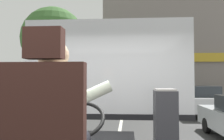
{
  "coord_description": "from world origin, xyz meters",
  "views": [
    {
      "loc": [
        0.31,
        -1.77,
        1.79
      ],
      "look_at": [
        0.13,
        0.84,
        1.9
      ],
      "focal_mm": 37.34,
      "sensor_mm": 36.0,
      "label": 1
    }
  ],
  "objects_px": {
    "bus_driver": "(56,120)",
    "parked_car_white": "(197,100)",
    "parked_car_black": "(177,95)",
    "parked_car_blue": "(167,91)",
    "fare_box": "(165,133)"
  },
  "relations": [
    {
      "from": "fare_box",
      "to": "parked_car_blue",
      "type": "height_order",
      "value": "fare_box"
    },
    {
      "from": "bus_driver",
      "to": "parked_car_blue",
      "type": "bearing_deg",
      "value": 78.99
    },
    {
      "from": "parked_car_white",
      "to": "bus_driver",
      "type": "bearing_deg",
      "value": -110.37
    },
    {
      "from": "bus_driver",
      "to": "parked_car_blue",
      "type": "relative_size",
      "value": 0.18
    },
    {
      "from": "parked_car_blue",
      "to": "parked_car_white",
      "type": "bearing_deg",
      "value": -90.95
    },
    {
      "from": "fare_box",
      "to": "parked_car_white",
      "type": "xyz_separation_m",
      "value": [
        3.09,
        9.66,
        -0.46
      ]
    },
    {
      "from": "bus_driver",
      "to": "fare_box",
      "type": "relative_size",
      "value": 0.86
    },
    {
      "from": "parked_car_black",
      "to": "parked_car_blue",
      "type": "height_order",
      "value": "parked_car_black"
    },
    {
      "from": "bus_driver",
      "to": "parked_car_black",
      "type": "relative_size",
      "value": 0.2
    },
    {
      "from": "parked_car_white",
      "to": "parked_car_black",
      "type": "relative_size",
      "value": 0.96
    },
    {
      "from": "parked_car_white",
      "to": "fare_box",
      "type": "bearing_deg",
      "value": -107.73
    },
    {
      "from": "fare_box",
      "to": "parked_car_black",
      "type": "bearing_deg",
      "value": 77.88
    },
    {
      "from": "bus_driver",
      "to": "parked_car_white",
      "type": "xyz_separation_m",
      "value": [
        3.97,
        10.69,
        -0.77
      ]
    },
    {
      "from": "bus_driver",
      "to": "parked_car_black",
      "type": "xyz_separation_m",
      "value": [
        3.93,
        15.24,
        -0.8
      ]
    },
    {
      "from": "bus_driver",
      "to": "parked_car_white",
      "type": "relative_size",
      "value": 0.21
    }
  ]
}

